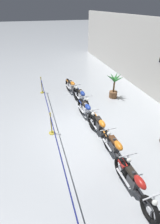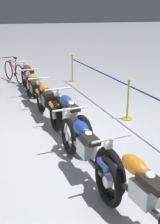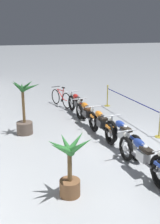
{
  "view_description": "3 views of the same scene",
  "coord_description": "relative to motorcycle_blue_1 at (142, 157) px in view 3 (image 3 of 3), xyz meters",
  "views": [
    {
      "loc": [
        6.03,
        -1.69,
        4.78
      ],
      "look_at": [
        -0.29,
        0.12,
        0.7
      ],
      "focal_mm": 28.0,
      "sensor_mm": 36.0,
      "label": 1
    },
    {
      "loc": [
        -5.92,
        2.21,
        2.6
      ],
      "look_at": [
        -0.6,
        0.27,
        0.56
      ],
      "focal_mm": 45.0,
      "sensor_mm": 36.0,
      "label": 2
    },
    {
      "loc": [
        -7.83,
        4.4,
        3.65
      ],
      "look_at": [
        1.24,
        1.28,
        0.8
      ],
      "focal_mm": 45.0,
      "sensor_mm": 36.0,
      "label": 3
    }
  ],
  "objects": [
    {
      "name": "stanchion_mid_left",
      "position": [
        2.03,
        -1.93,
        -0.11
      ],
      "size": [
        0.28,
        0.28,
        1.05
      ],
      "color": "gold",
      "rests_on": "ground"
    },
    {
      "name": "ground_plane",
      "position": [
        2.07,
        -0.72,
        -0.47
      ],
      "size": [
        120.0,
        120.0,
        0.0
      ],
      "primitive_type": "plane",
      "color": "#B2B7BC"
    },
    {
      "name": "motorcycle_blue_2",
      "position": [
        1.46,
        -0.2,
        0.0
      ],
      "size": [
        2.21,
        0.62,
        0.96
      ],
      "color": "black",
      "rests_on": "ground"
    },
    {
      "name": "motorcycle_blue_1",
      "position": [
        0.0,
        0.0,
        0.0
      ],
      "size": [
        2.36,
        0.62,
        0.94
      ],
      "color": "black",
      "rests_on": "ground"
    },
    {
      "name": "motorcycle_orange_3",
      "position": [
        2.78,
        -0.03,
        -0.0
      ],
      "size": [
        2.22,
        0.62,
        0.92
      ],
      "color": "black",
      "rests_on": "ground"
    },
    {
      "name": "potted_palm_right_of_row",
      "position": [
        3.91,
        2.45,
        0.36
      ],
      "size": [
        0.87,
        1.01,
        2.0
      ],
      "color": "brown",
      "rests_on": "ground"
    },
    {
      "name": "motorcycle_orange_4",
      "position": [
        4.09,
        0.03,
        -0.02
      ],
      "size": [
        2.25,
        0.62,
        0.91
      ],
      "color": "black",
      "rests_on": "ground"
    },
    {
      "name": "potted_palm_left_of_row",
      "position": [
        -0.39,
        2.08,
        0.28
      ],
      "size": [
        1.0,
        0.98,
        1.51
      ],
      "color": "brown",
      "rests_on": "ground"
    },
    {
      "name": "motorcycle_red_5",
      "position": [
        5.54,
        -0.08,
        -0.01
      ],
      "size": [
        2.13,
        0.62,
        0.94
      ],
      "color": "black",
      "rests_on": "ground"
    },
    {
      "name": "stanchion_mid_right",
      "position": [
        6.42,
        -1.93,
        -0.11
      ],
      "size": [
        0.28,
        0.28,
        1.05
      ],
      "color": "gold",
      "rests_on": "ground"
    },
    {
      "name": "bicycle",
      "position": [
        7.17,
        0.22,
        -0.07
      ],
      "size": [
        1.71,
        0.63,
        0.98
      ],
      "color": "black",
      "rests_on": "ground"
    }
  ]
}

